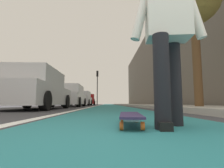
# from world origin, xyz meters

# --- Properties ---
(ground_plane) EXTENTS (80.00, 80.00, 0.00)m
(ground_plane) POSITION_xyz_m (10.00, 0.00, 0.00)
(ground_plane) COLOR #38383D
(bike_lane_paint) EXTENTS (56.00, 2.17, 0.00)m
(bike_lane_paint) POSITION_xyz_m (24.00, 0.00, 0.00)
(bike_lane_paint) COLOR #237075
(bike_lane_paint) RESTS_ON ground
(lane_stripe_white) EXTENTS (52.00, 0.16, 0.01)m
(lane_stripe_white) POSITION_xyz_m (20.00, 1.23, 0.00)
(lane_stripe_white) COLOR silver
(lane_stripe_white) RESTS_ON ground
(sidewalk_curb) EXTENTS (52.00, 3.20, 0.13)m
(sidewalk_curb) POSITION_xyz_m (18.00, -3.14, 0.06)
(sidewalk_curb) COLOR #9E9B93
(sidewalk_curb) RESTS_ON ground
(building_facade) EXTENTS (40.00, 1.20, 9.64)m
(building_facade) POSITION_xyz_m (22.00, -5.64, 4.82)
(building_facade) COLOR #5F574E
(building_facade) RESTS_ON ground
(skateboard) EXTENTS (0.85, 0.28, 0.11)m
(skateboard) POSITION_xyz_m (0.86, -0.01, 0.09)
(skateboard) COLOR orange
(skateboard) RESTS_ON ground
(skater_person) EXTENTS (0.45, 0.72, 1.64)m
(skater_person) POSITION_xyz_m (0.71, -0.35, 0.94)
(skater_person) COLOR black
(skater_person) RESTS_ON ground
(parked_car_near) EXTENTS (4.39, 1.98, 1.46)m
(parked_car_near) POSITION_xyz_m (5.65, 2.94, 0.69)
(parked_car_near) COLOR silver
(parked_car_near) RESTS_ON ground
(parked_car_mid) EXTENTS (4.61, 1.90, 1.46)m
(parked_car_mid) POSITION_xyz_m (11.20, 2.81, 0.70)
(parked_car_mid) COLOR silver
(parked_car_mid) RESTS_ON ground
(parked_car_far) EXTENTS (4.40, 1.93, 1.48)m
(parked_car_far) POSITION_xyz_m (17.79, 2.96, 0.71)
(parked_car_far) COLOR #B7B7BC
(parked_car_far) RESTS_ON ground
(parked_car_end) EXTENTS (4.42, 2.13, 1.47)m
(parked_car_end) POSITION_xyz_m (23.56, 2.95, 0.70)
(parked_car_end) COLOR maroon
(parked_car_end) RESTS_ON ground
(traffic_light) EXTENTS (0.33, 0.28, 4.74)m
(traffic_light) POSITION_xyz_m (22.97, 1.63, 3.25)
(traffic_light) COLOR #2D2D2D
(traffic_light) RESTS_ON ground
(street_tree_near) EXTENTS (1.81, 1.81, 4.73)m
(street_tree_near) POSITION_xyz_m (4.67, -2.74, 3.74)
(street_tree_near) COLOR brown
(street_tree_near) RESTS_ON ground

